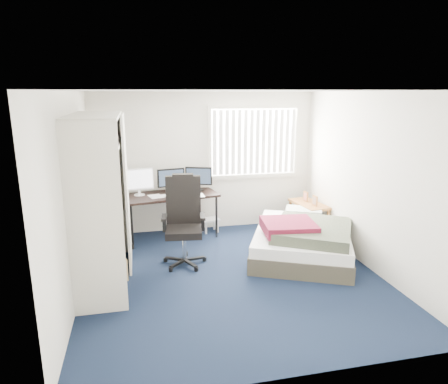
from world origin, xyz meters
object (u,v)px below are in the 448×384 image
desk (170,192)px  bed (303,239)px  nightstand (309,207)px  office_chair (184,230)px

desk → bed: desk is taller
desk → nightstand: 2.48m
desk → nightstand: bearing=-8.3°
office_chair → bed: bearing=-4.7°
desk → office_chair: office_chair is taller
office_chair → nightstand: bearing=18.4°
desk → bed: size_ratio=0.72×
office_chair → nightstand: (2.34, 0.78, -0.01)m
desk → office_chair: (0.09, -1.13, -0.30)m
desk → office_chair: bearing=-85.2°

